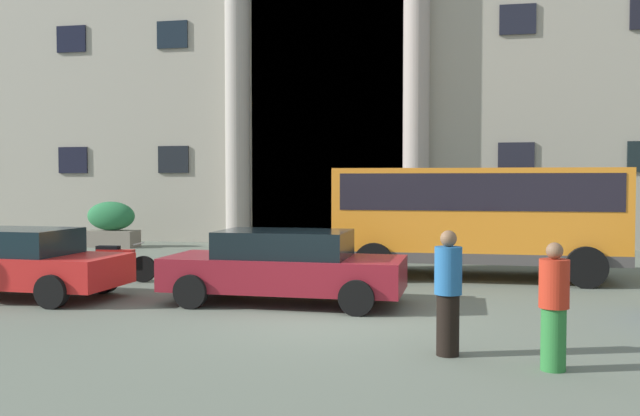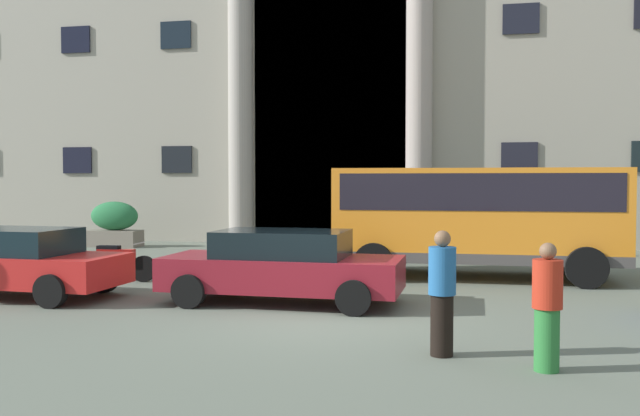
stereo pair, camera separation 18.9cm
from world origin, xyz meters
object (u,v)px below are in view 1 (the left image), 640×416
at_px(hedge_planter_entrance_right, 423,233).
at_px(pedestrian_woman_dark_dress, 448,293).
at_px(orange_minibus, 475,212).
at_px(parked_coupe_end, 9,262).
at_px(parked_compact_extra, 284,266).
at_px(hedge_planter_far_west, 545,235).
at_px(motorcycle_far_end, 114,262).
at_px(pedestrian_child_trailing, 554,307).
at_px(hedge_planter_far_east, 111,225).

height_order(hedge_planter_entrance_right, pedestrian_woman_dark_dress, pedestrian_woman_dark_dress).
bearing_deg(orange_minibus, parked_coupe_end, -153.48).
height_order(parked_compact_extra, pedestrian_woman_dark_dress, pedestrian_woman_dark_dress).
height_order(hedge_planter_entrance_right, parked_coupe_end, hedge_planter_entrance_right).
height_order(hedge_planter_far_west, motorcycle_far_end, hedge_planter_far_west).
bearing_deg(orange_minibus, pedestrian_child_trailing, -85.60).
bearing_deg(parked_coupe_end, motorcycle_far_end, 69.10).
bearing_deg(hedge_planter_far_east, orange_minibus, -22.96).
distance_m(orange_minibus, hedge_planter_far_east, 13.31).
distance_m(hedge_planter_far_east, hedge_planter_entrance_right, 10.81).
bearing_deg(pedestrian_woman_dark_dress, parked_coupe_end, 144.95).
xyz_separation_m(orange_minibus, motorcycle_far_end, (-8.13, -2.33, -1.11)).
bearing_deg(parked_coupe_end, pedestrian_woman_dark_dress, -16.23).
bearing_deg(pedestrian_woman_dark_dress, hedge_planter_far_east, 116.06).
distance_m(hedge_planter_far_west, hedge_planter_entrance_right, 3.72).
xyz_separation_m(hedge_planter_entrance_right, pedestrian_child_trailing, (2.12, -12.73, 0.09)).
distance_m(parked_compact_extra, pedestrian_child_trailing, 5.71).
xyz_separation_m(hedge_planter_entrance_right, pedestrian_woman_dark_dress, (0.86, -12.26, 0.14)).
xyz_separation_m(hedge_planter_far_east, motorcycle_far_end, (4.10, -7.51, -0.31)).
bearing_deg(parked_coupe_end, hedge_planter_far_west, 43.14).
relative_size(hedge_planter_entrance_right, pedestrian_woman_dark_dress, 1.22).
bearing_deg(hedge_planter_far_east, parked_coupe_end, -72.51).
height_order(hedge_planter_far_west, pedestrian_child_trailing, pedestrian_child_trailing).
xyz_separation_m(hedge_planter_far_west, pedestrian_child_trailing, (-1.58, -13.17, 0.15)).
relative_size(hedge_planter_far_east, pedestrian_child_trailing, 1.17).
bearing_deg(pedestrian_woman_dark_dress, motorcycle_far_end, 128.97).
xyz_separation_m(orange_minibus, parked_coupe_end, (-9.13, -4.66, -0.86)).
bearing_deg(orange_minibus, hedge_planter_far_east, 156.55).
relative_size(hedge_planter_far_east, hedge_planter_entrance_right, 0.90).
bearing_deg(pedestrian_child_trailing, hedge_planter_entrance_right, -37.18).
bearing_deg(pedestrian_woman_dark_dress, parked_compact_extra, 116.48).
distance_m(hedge_planter_entrance_right, pedestrian_woman_dark_dress, 12.29).
bearing_deg(hedge_planter_far_east, hedge_planter_far_west, -0.09).
xyz_separation_m(parked_compact_extra, motorcycle_far_end, (-4.51, 1.93, -0.26)).
distance_m(parked_coupe_end, motorcycle_far_end, 2.55).
distance_m(parked_compact_extra, motorcycle_far_end, 4.91).
bearing_deg(pedestrian_child_trailing, motorcycle_far_end, 10.56).
xyz_separation_m(orange_minibus, hedge_planter_entrance_right, (-1.44, 4.72, -0.87)).
height_order(orange_minibus, pedestrian_woman_dark_dress, orange_minibus).
relative_size(parked_compact_extra, pedestrian_child_trailing, 2.87).
distance_m(orange_minibus, parked_coupe_end, 10.29).
distance_m(hedge_planter_far_east, motorcycle_far_end, 8.56).
xyz_separation_m(orange_minibus, hedge_planter_far_west, (2.26, 5.16, -0.93)).
height_order(hedge_planter_far_east, parked_compact_extra, hedge_planter_far_east).
distance_m(hedge_planter_far_west, pedestrian_woman_dark_dress, 13.01).
height_order(parked_coupe_end, pedestrian_child_trailing, pedestrian_child_trailing).
bearing_deg(hedge_planter_far_west, hedge_planter_far_east, 179.91).
xyz_separation_m(hedge_planter_far_west, parked_compact_extra, (-5.89, -9.42, 0.08)).
xyz_separation_m(parked_coupe_end, motorcycle_far_end, (1.00, 2.33, -0.25)).
height_order(orange_minibus, hedge_planter_entrance_right, orange_minibus).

